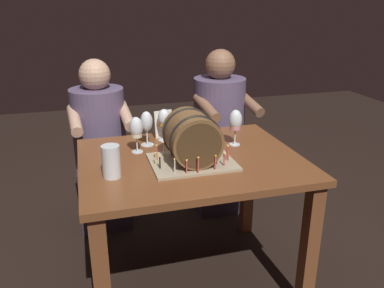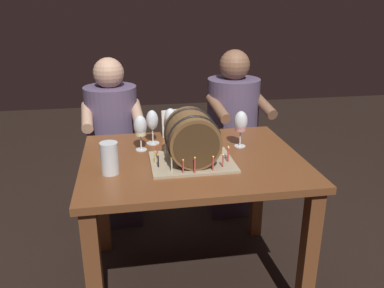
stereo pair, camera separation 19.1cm
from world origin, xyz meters
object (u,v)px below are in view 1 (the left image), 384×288
at_px(wine_glass_white, 136,129).
at_px(wine_glass_amber, 164,119).
at_px(wine_glass_empty, 147,122).
at_px(barrel_cake, 192,139).
at_px(beer_pint, 111,163).
at_px(wine_glass_rose, 235,121).
at_px(menu_card, 163,124).
at_px(person_seated_right, 219,137).
at_px(dining_table, 191,180).
at_px(person_seated_left, 101,152).

height_order(wine_glass_white, wine_glass_amber, wine_glass_white).
bearing_deg(wine_glass_empty, wine_glass_amber, 24.09).
bearing_deg(wine_glass_amber, wine_glass_white, -141.75).
bearing_deg(barrel_cake, wine_glass_amber, 99.69).
height_order(barrel_cake, beer_pint, barrel_cake).
xyz_separation_m(barrel_cake, wine_glass_rose, (0.30, 0.19, 0.01)).
distance_m(barrel_cake, wine_glass_white, 0.33).
xyz_separation_m(wine_glass_empty, menu_card, (0.12, 0.11, -0.05)).
xyz_separation_m(barrel_cake, wine_glass_amber, (-0.06, 0.36, 0.00)).
bearing_deg(wine_glass_white, wine_glass_rose, -3.81).
distance_m(menu_card, person_seated_right, 0.68).
distance_m(dining_table, barrel_cake, 0.26).
bearing_deg(wine_glass_white, person_seated_left, 105.69).
distance_m(wine_glass_empty, person_seated_left, 0.65).
distance_m(wine_glass_white, person_seated_left, 0.70).
bearing_deg(dining_table, wine_glass_rose, 22.29).
bearing_deg(person_seated_left, menu_card, -48.28).
bearing_deg(menu_card, wine_glass_empty, -149.94).
relative_size(dining_table, menu_card, 6.98).
height_order(dining_table, wine_glass_amber, wine_glass_amber).
xyz_separation_m(barrel_cake, wine_glass_empty, (-0.17, 0.31, 0.01)).
bearing_deg(dining_table, barrel_cake, -100.42).
distance_m(dining_table, wine_glass_rose, 0.40).
distance_m(wine_glass_rose, person_seated_left, 1.01).
height_order(wine_glass_white, beer_pint, wine_glass_white).
xyz_separation_m(wine_glass_rose, beer_pint, (-0.69, -0.24, -0.07)).
height_order(barrel_cake, wine_glass_white, barrel_cake).
distance_m(wine_glass_white, person_seated_right, 0.95).
bearing_deg(beer_pint, menu_card, 54.51).
bearing_deg(barrel_cake, person_seated_right, 62.14).
height_order(wine_glass_rose, wine_glass_white, wine_glass_rose).
distance_m(wine_glass_rose, menu_card, 0.43).
relative_size(menu_card, person_seated_left, 0.14).
bearing_deg(wine_glass_rose, wine_glass_amber, 154.04).
xyz_separation_m(beer_pint, person_seated_left, (-0.01, 0.87, -0.27)).
relative_size(person_seated_left, person_seated_right, 0.97).
bearing_deg(wine_glass_amber, person_seated_right, 42.72).
distance_m(wine_glass_rose, wine_glass_amber, 0.40).
distance_m(dining_table, wine_glass_amber, 0.39).
height_order(wine_glass_empty, menu_card, wine_glass_empty).
height_order(wine_glass_white, person_seated_right, person_seated_right).
bearing_deg(barrel_cake, wine_glass_empty, 118.38).
relative_size(barrel_cake, menu_card, 2.55).
distance_m(barrel_cake, person_seated_right, 0.97).
relative_size(barrel_cake, person_seated_right, 0.34).
xyz_separation_m(dining_table, wine_glass_rose, (0.29, 0.12, 0.26)).
bearing_deg(wine_glass_empty, wine_glass_white, -127.25).
bearing_deg(wine_glass_amber, dining_table, -75.78).
relative_size(barrel_cake, person_seated_left, 0.35).
bearing_deg(person_seated_right, menu_card, -140.81).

